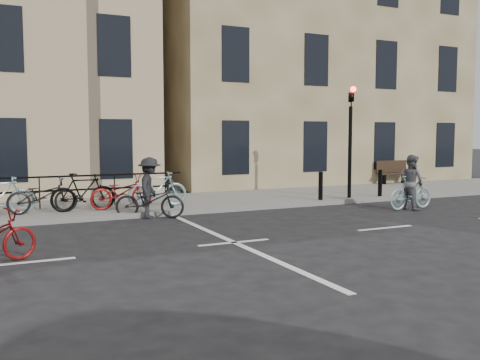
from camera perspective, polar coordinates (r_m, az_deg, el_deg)
name	(u,v)px	position (r m, az deg, el deg)	size (l,w,h in m)	color
ground	(234,243)	(11.21, -0.64, -6.70)	(120.00, 120.00, 0.00)	black
sidewalk	(13,213)	(16.13, -23.05, -3.24)	(46.00, 4.00, 0.15)	slate
building_east	(290,54)	(26.97, 5.34, 13.24)	(14.00, 10.00, 12.00)	#857450
traffic_light	(351,128)	(17.92, 11.71, 5.47)	(0.18, 0.30, 3.90)	black
bollard_east	(321,186)	(17.23, 8.59, -0.63)	(0.14, 0.14, 0.90)	black
bollard_west	(380,183)	(18.68, 14.71, -0.31)	(0.14, 0.14, 0.90)	black
bench	(393,171)	(23.64, 15.97, 0.92)	(1.60, 0.41, 0.97)	black
parked_bikes	(19,196)	(15.12, -22.47, -1.56)	(9.35, 1.23, 1.05)	black
cyclist_grey	(411,187)	(16.74, 17.80, -0.76)	(1.72, 0.84, 1.64)	#87ACB1
cyclist_dark	(150,194)	(14.50, -9.61, -1.52)	(1.94, 1.38, 1.64)	black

